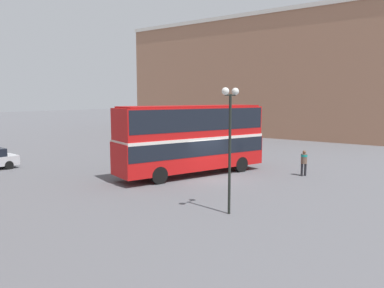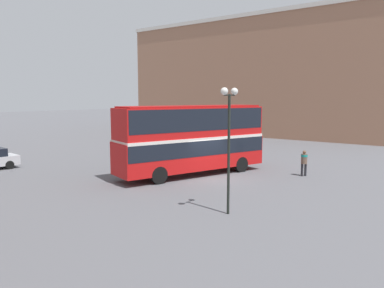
{
  "view_description": "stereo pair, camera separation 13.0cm",
  "coord_description": "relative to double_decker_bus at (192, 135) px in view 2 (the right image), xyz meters",
  "views": [
    {
      "loc": [
        -19.82,
        -12.89,
        5.22
      ],
      "look_at": [
        0.21,
        2.0,
        2.1
      ],
      "focal_mm": 35.0,
      "sensor_mm": 36.0,
      "label": 1
    },
    {
      "loc": [
        -19.74,
        -12.99,
        5.22
      ],
      "look_at": [
        0.21,
        2.0,
        2.1
      ],
      "focal_mm": 35.0,
      "sensor_mm": 36.0,
      "label": 2
    }
  ],
  "objects": [
    {
      "name": "pedestrian_foreground",
      "position": [
        4.16,
        -6.22,
        -1.63
      ],
      "size": [
        0.59,
        0.59,
        1.72
      ],
      "rotation": [
        0.0,
        0.0,
        4.07
      ],
      "color": "#232328",
      "rests_on": "ground_plane"
    },
    {
      "name": "building_row_right",
      "position": [
        29.98,
        10.6,
        5.37
      ],
      "size": [
        11.89,
        37.53,
        16.08
      ],
      "color": "#9E7056",
      "rests_on": "ground_plane"
    },
    {
      "name": "double_decker_bus",
      "position": [
        0.0,
        0.0,
        0.0
      ],
      "size": [
        10.87,
        5.85,
        4.67
      ],
      "rotation": [
        0.0,
        0.0,
        -0.33
      ],
      "color": "red",
      "rests_on": "ground_plane"
    },
    {
      "name": "ground_plane",
      "position": [
        -0.21,
        -2.0,
        -2.68
      ],
      "size": [
        240.0,
        240.0,
        0.0
      ],
      "primitive_type": "plane",
      "color": "#5B5B60"
    },
    {
      "name": "street_lamp_twin_globe",
      "position": [
        -5.89,
        -6.46,
        1.35
      ],
      "size": [
        1.17,
        0.33,
        5.65
      ],
      "color": "black",
      "rests_on": "ground_plane"
    }
  ]
}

